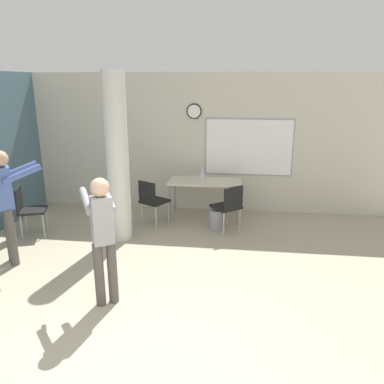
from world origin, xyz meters
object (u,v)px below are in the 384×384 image
(bottle_on_table, at_px, (202,176))
(person_watching_back, at_px, (7,199))
(chair_by_left_wall, at_px, (28,207))
(chair_table_right, at_px, (229,205))
(folding_table, at_px, (205,184))
(person_playing_front, at_px, (102,232))
(chair_table_left, at_px, (152,199))

(bottle_on_table, height_order, person_watching_back, person_watching_back)
(chair_by_left_wall, relative_size, chair_table_right, 1.00)
(bottle_on_table, bearing_deg, chair_by_left_wall, -156.70)
(folding_table, relative_size, person_watching_back, 0.83)
(chair_table_right, bearing_deg, person_playing_front, -119.50)
(chair_table_right, xyz_separation_m, person_playing_front, (-1.40, -2.47, 0.42))
(person_playing_front, distance_m, person_watching_back, 1.94)
(folding_table, relative_size, chair_table_right, 1.63)
(folding_table, xyz_separation_m, person_watching_back, (-2.65, -2.26, 0.30))
(folding_table, height_order, chair_by_left_wall, chair_by_left_wall)
(person_watching_back, bearing_deg, chair_by_left_wall, 108.26)
(chair_by_left_wall, height_order, chair_table_left, same)
(chair_table_right, height_order, person_watching_back, person_watching_back)
(chair_by_left_wall, xyz_separation_m, chair_table_right, (3.47, 0.59, 0.00))
(chair_table_right, bearing_deg, folding_table, 126.79)
(folding_table, relative_size, person_playing_front, 0.89)
(folding_table, bearing_deg, person_playing_front, -106.30)
(chair_table_right, relative_size, person_playing_front, 0.55)
(chair_table_left, bearing_deg, person_watching_back, -134.04)
(chair_table_right, height_order, person_playing_front, person_playing_front)
(person_watching_back, bearing_deg, chair_table_right, 27.23)
(chair_table_right, xyz_separation_m, chair_table_left, (-1.43, 0.15, 0.00))
(bottle_on_table, relative_size, person_playing_front, 0.15)
(chair_table_right, bearing_deg, bottle_on_table, 128.90)
(bottle_on_table, distance_m, chair_table_left, 1.09)
(bottle_on_table, xyz_separation_m, person_playing_front, (-0.86, -3.14, 0.08))
(folding_table, distance_m, chair_by_left_wall, 3.24)
(chair_table_right, distance_m, person_playing_front, 2.87)
(folding_table, xyz_separation_m, bottle_on_table, (-0.05, 0.02, 0.15))
(bottle_on_table, bearing_deg, person_watching_back, -138.70)
(chair_by_left_wall, distance_m, chair_table_right, 3.52)
(person_playing_front, height_order, person_watching_back, person_watching_back)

